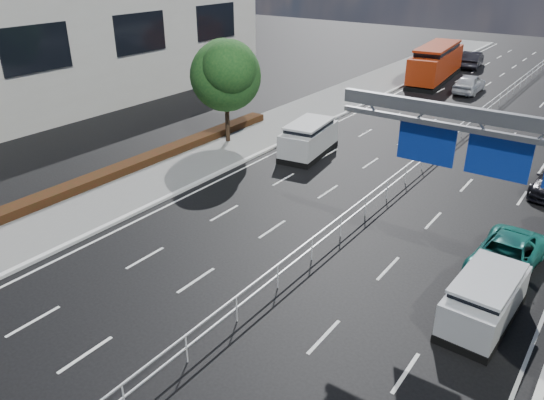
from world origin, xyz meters
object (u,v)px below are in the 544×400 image
Objects in this scene: near_car_silver at (470,84)px; near_car_dark at (472,59)px; overhead_gantry at (524,154)px; red_bus at (436,62)px; parked_car_teal at (505,256)px; silver_minivan at (485,299)px; white_minivan at (309,139)px.

near_car_dark reaches higher than near_car_silver.
red_bus is (-14.24, 33.46, -3.86)m from overhead_gantry.
overhead_gantry reaches higher than parked_car_teal.
overhead_gantry is 32.47m from near_car_silver.
red_bus is 8.45m from near_car_dark.
red_bus is at bearing 114.83° from silver_minivan.
silver_minivan reaches higher than parked_car_teal.
near_car_dark is (0.10, 32.70, -0.16)m from white_minivan.
parked_car_teal is (-0.19, 3.64, -0.21)m from silver_minivan.
near_car_dark is (1.02, 8.34, -0.89)m from red_bus.
red_bus is 5.21m from near_car_silver.
silver_minivan is (-0.05, -1.24, -4.74)m from overhead_gantry.
parked_car_teal is at bearing -71.50° from red_bus.
parked_car_teal is (14.00, -31.06, -1.09)m from red_bus.
silver_minivan is at bearing 99.26° from near_car_dark.
white_minivan reaches higher than near_car_dark.
silver_minivan reaches higher than near_car_silver.
parked_car_teal is at bearing 95.56° from silver_minivan.
overhead_gantry reaches higher than near_car_silver.
overhead_gantry is 44.09m from near_car_dark.
near_car_silver is at bearing 110.09° from silver_minivan.
overhead_gantry is 2.19× the size of parked_car_teal.
red_bus reaches higher than near_car_silver.
red_bus reaches higher than silver_minivan.
overhead_gantry is at bearing -72.71° from red_bus.
white_minivan is 1.15× the size of silver_minivan.
overhead_gantry reaches higher than silver_minivan.
red_bus reaches higher than white_minivan.
white_minivan reaches higher than silver_minivan.
near_car_dark is 41.48m from parked_car_teal.
near_car_dark is at bearing 82.17° from white_minivan.
white_minivan is at bearing -93.61° from red_bus.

